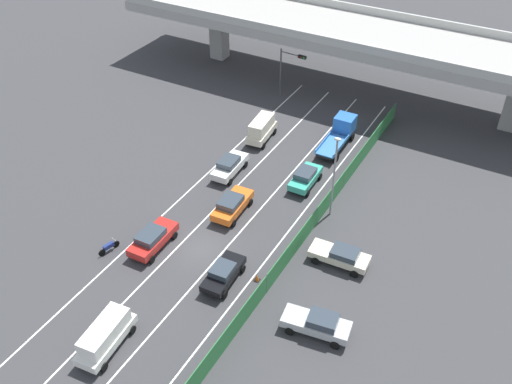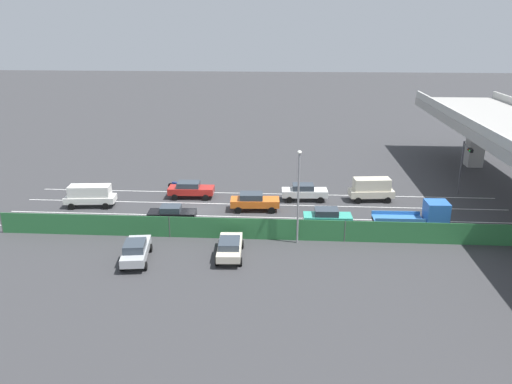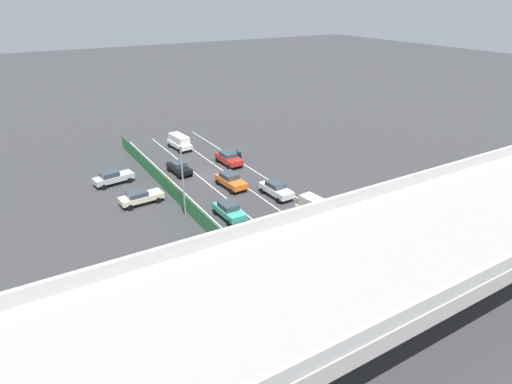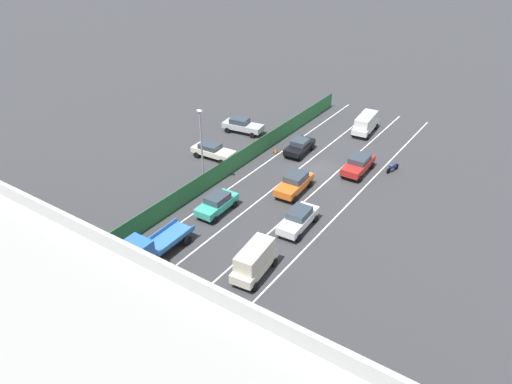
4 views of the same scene
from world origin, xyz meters
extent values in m
plane|color=#38383A|center=(0.00, 0.00, 0.00)|extent=(300.00, 300.00, 0.00)
cube|color=silver|center=(-5.21, 5.87, 0.00)|extent=(0.14, 47.74, 0.01)
cube|color=silver|center=(-1.74, 5.87, 0.00)|extent=(0.14, 47.74, 0.01)
cube|color=silver|center=(1.74, 5.87, 0.00)|extent=(0.14, 47.74, 0.01)
cube|color=silver|center=(5.21, 5.87, 0.00)|extent=(0.14, 47.74, 0.01)
cube|color=#A09E99|center=(0.00, 31.74, 6.70)|extent=(56.45, 10.96, 1.06)
cube|color=#B2B2AD|center=(0.00, 26.48, 7.68)|extent=(56.45, 0.30, 0.90)
cube|color=#B2B2AD|center=(0.00, 37.00, 7.68)|extent=(56.45, 0.30, 0.90)
cube|color=#A09E99|center=(-18.06, 31.74, 3.09)|extent=(1.85, 1.85, 6.18)
cube|color=#2D753D|center=(6.85, 5.87, 0.92)|extent=(0.06, 43.74, 1.83)
cylinder|color=#4C514C|center=(6.85, -1.42, 0.92)|extent=(0.10, 0.10, 1.83)
cylinder|color=#4C514C|center=(6.85, 13.16, 0.92)|extent=(0.10, 0.10, 1.83)
cylinder|color=#4C514C|center=(6.85, 27.74, 0.92)|extent=(0.10, 0.10, 1.83)
cube|color=red|center=(-3.42, -1.49, 0.81)|extent=(1.99, 4.70, 0.67)
cube|color=#333D47|center=(-3.42, -1.76, 1.42)|extent=(1.69, 2.29, 0.54)
cylinder|color=black|center=(-4.40, 0.06, 0.32)|extent=(0.24, 0.65, 0.64)
cylinder|color=black|center=(-2.55, 0.11, 0.32)|extent=(0.24, 0.65, 0.64)
cylinder|color=black|center=(-4.30, -3.10, 0.32)|extent=(0.24, 0.65, 0.64)
cylinder|color=black|center=(-2.45, -3.04, 0.32)|extent=(0.24, 0.65, 0.64)
cube|color=silver|center=(-3.35, 10.12, 0.82)|extent=(1.96, 4.67, 0.67)
cube|color=#333D47|center=(-3.34, 9.96, 1.43)|extent=(1.62, 2.18, 0.56)
cylinder|color=black|center=(-4.29, 11.63, 0.32)|extent=(0.25, 0.65, 0.64)
cylinder|color=black|center=(-2.57, 11.73, 0.32)|extent=(0.25, 0.65, 0.64)
cylinder|color=black|center=(-4.12, 8.52, 0.32)|extent=(0.25, 0.65, 0.64)
cylinder|color=black|center=(-2.41, 8.61, 0.32)|extent=(0.25, 0.65, 0.64)
cube|color=black|center=(3.47, -1.95, 0.76)|extent=(2.00, 4.37, 0.57)
cube|color=#333D47|center=(3.48, -2.05, 1.30)|extent=(1.64, 1.88, 0.51)
cylinder|color=black|center=(2.52, -0.55, 0.32)|extent=(0.26, 0.65, 0.64)
cylinder|color=black|center=(4.25, -0.44, 0.32)|extent=(0.26, 0.65, 0.64)
cylinder|color=black|center=(2.69, -3.45, 0.32)|extent=(0.26, 0.65, 0.64)
cylinder|color=black|center=(4.43, -3.35, 0.32)|extent=(0.26, 0.65, 0.64)
cube|color=teal|center=(3.65, 11.97, 0.79)|extent=(1.85, 4.28, 0.63)
cube|color=#333D47|center=(3.65, 11.85, 1.39)|extent=(1.58, 2.07, 0.56)
cylinder|color=black|center=(2.74, 13.38, 0.32)|extent=(0.24, 0.65, 0.64)
cylinder|color=black|center=(4.48, 13.43, 0.32)|extent=(0.24, 0.65, 0.64)
cylinder|color=black|center=(2.82, 10.50, 0.32)|extent=(0.24, 0.65, 0.64)
cylinder|color=black|center=(4.55, 10.55, 0.32)|extent=(0.24, 0.65, 0.64)
cube|color=silver|center=(-0.13, -10.87, 0.78)|extent=(2.23, 4.96, 0.61)
cube|color=silver|center=(-0.13, -10.87, 1.62)|extent=(1.93, 4.08, 1.06)
cylinder|color=black|center=(-1.17, -9.33, 0.32)|extent=(0.28, 0.66, 0.64)
cylinder|color=black|center=(0.59, -9.16, 0.32)|extent=(0.28, 0.66, 0.64)
cylinder|color=black|center=(-0.85, -12.59, 0.32)|extent=(0.28, 0.66, 0.64)
cylinder|color=black|center=(0.91, -12.42, 0.32)|extent=(0.28, 0.66, 0.64)
cube|color=beige|center=(-3.65, 16.86, 0.83)|extent=(2.15, 4.55, 0.70)
cube|color=beige|center=(-3.65, 16.86, 1.77)|extent=(1.87, 3.74, 1.18)
cylinder|color=black|center=(-4.65, 18.26, 0.32)|extent=(0.29, 0.66, 0.64)
cylinder|color=black|center=(-2.95, 18.44, 0.32)|extent=(0.29, 0.66, 0.64)
cylinder|color=black|center=(-4.34, 15.28, 0.32)|extent=(0.29, 0.66, 0.64)
cylinder|color=black|center=(-2.64, 15.46, 0.32)|extent=(0.29, 0.66, 0.64)
cube|color=orange|center=(-0.11, 5.30, 0.82)|extent=(2.09, 4.75, 0.67)
cube|color=#333D47|center=(-0.09, 4.95, 1.44)|extent=(1.74, 2.26, 0.57)
cylinder|color=black|center=(-1.12, 6.83, 0.32)|extent=(0.26, 0.65, 0.64)
cylinder|color=black|center=(0.72, 6.93, 0.32)|extent=(0.26, 0.65, 0.64)
cylinder|color=black|center=(-0.94, 3.67, 0.32)|extent=(0.26, 0.65, 0.64)
cylinder|color=black|center=(0.89, 3.77, 0.32)|extent=(0.26, 0.65, 0.64)
cube|color=black|center=(3.64, 19.10, 0.73)|extent=(1.67, 6.37, 0.25)
cube|color=blue|center=(3.60, 21.32, 1.68)|extent=(1.96, 1.94, 1.66)
cube|color=#3875BC|center=(3.66, 18.08, 0.90)|extent=(2.01, 4.32, 0.10)
cube|color=#3875BC|center=(2.74, 18.06, 1.09)|extent=(0.17, 4.29, 0.37)
cube|color=#3875BC|center=(4.58, 18.10, 1.09)|extent=(0.17, 4.29, 0.37)
cylinder|color=black|center=(2.63, 21.24, 0.40)|extent=(0.28, 0.81, 0.80)
cylinder|color=black|center=(4.56, 21.28, 0.40)|extent=(0.28, 0.81, 0.80)
cylinder|color=black|center=(2.72, 16.93, 0.40)|extent=(0.28, 0.81, 0.80)
cylinder|color=black|center=(4.65, 16.97, 0.40)|extent=(0.28, 0.81, 0.80)
cylinder|color=black|center=(-6.05, -3.03, 0.30)|extent=(0.24, 0.61, 0.60)
cylinder|color=black|center=(-6.37, -4.34, 0.30)|extent=(0.24, 0.61, 0.60)
cube|color=navy|center=(-6.21, -3.68, 0.58)|extent=(0.49, 0.96, 0.36)
cylinder|color=#B2B2B2|center=(-6.08, -3.13, 0.92)|extent=(0.59, 0.17, 0.03)
cube|color=#B2B5B7|center=(11.51, -2.91, 0.80)|extent=(4.89, 2.36, 0.64)
cube|color=#333D47|center=(11.94, -2.85, 1.41)|extent=(2.19, 1.77, 0.58)
cylinder|color=black|center=(10.05, -3.98, 0.32)|extent=(0.66, 0.31, 0.64)
cylinder|color=black|center=(9.81, -2.29, 0.32)|extent=(0.66, 0.31, 0.64)
cylinder|color=black|center=(13.21, -3.53, 0.32)|extent=(0.66, 0.31, 0.64)
cylinder|color=black|center=(12.97, -1.83, 0.32)|extent=(0.66, 0.31, 0.64)
cube|color=beige|center=(10.29, 4.06, 0.76)|extent=(4.75, 2.02, 0.56)
cube|color=#333D47|center=(10.72, 4.08, 1.29)|extent=(2.17, 1.67, 0.49)
cylinder|color=black|center=(8.75, 3.09, 0.32)|extent=(0.65, 0.25, 0.64)
cylinder|color=black|center=(8.66, 4.86, 0.32)|extent=(0.65, 0.25, 0.64)
cylinder|color=black|center=(11.92, 3.26, 0.32)|extent=(0.65, 0.25, 0.64)
cylinder|color=black|center=(11.82, 5.03, 0.32)|extent=(0.65, 0.25, 0.64)
cylinder|color=#47474C|center=(-6.43, 26.35, 2.85)|extent=(0.18, 0.18, 5.69)
cylinder|color=#47474C|center=(-4.94, 26.24, 5.39)|extent=(2.99, 0.35, 0.12)
cube|color=black|center=(-3.74, 26.15, 5.39)|extent=(0.98, 0.35, 0.32)
sphere|color=#390706|center=(-4.06, 26.01, 5.39)|extent=(0.20, 0.20, 0.20)
sphere|color=#3B2806|center=(-3.76, 25.99, 5.39)|extent=(0.20, 0.20, 0.20)
sphere|color=green|center=(-3.46, 25.96, 5.39)|extent=(0.20, 0.20, 0.20)
cylinder|color=gray|center=(7.32, 9.27, 3.72)|extent=(0.16, 0.16, 7.45)
ellipsoid|color=silver|center=(7.32, 9.27, 7.63)|extent=(0.60, 0.36, 0.28)
cone|color=orange|center=(5.62, -0.67, 0.30)|extent=(0.36, 0.36, 0.60)
cube|color=black|center=(5.62, -0.67, 0.01)|extent=(0.47, 0.47, 0.03)
camera|label=1|loc=(20.26, -26.86, 31.68)|focal=40.00mm
camera|label=2|loc=(46.01, 8.40, 17.10)|focal=35.85mm
camera|label=3|loc=(21.37, 46.74, 21.00)|focal=30.18mm
camera|label=4|loc=(-19.27, 39.62, 23.63)|focal=34.62mm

